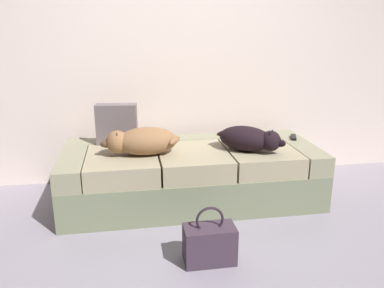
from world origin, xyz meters
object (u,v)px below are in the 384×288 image
(tv_remote, at_px, (293,137))
(handbag, at_px, (210,243))
(dog_dark, at_px, (250,139))
(throw_pillow, at_px, (117,124))
(couch, at_px, (191,174))
(dog_tan, at_px, (142,141))

(tv_remote, distance_m, handbag, 1.50)
(dog_dark, distance_m, throw_pillow, 1.12)
(tv_remote, bearing_deg, couch, -151.35)
(dog_dark, bearing_deg, dog_tan, 176.97)
(couch, relative_size, dog_tan, 3.29)
(couch, height_order, tv_remote, tv_remote)
(dog_dark, relative_size, tv_remote, 3.54)
(dog_dark, xyz_separation_m, throw_pillow, (-1.05, 0.39, 0.07))
(dog_dark, bearing_deg, couch, 161.51)
(handbag, bearing_deg, throw_pillow, 115.46)
(tv_remote, bearing_deg, handbag, -112.16)
(dog_dark, relative_size, throw_pillow, 1.56)
(couch, xyz_separation_m, handbag, (-0.04, -0.93, -0.10))
(couch, xyz_separation_m, tv_remote, (0.95, 0.13, 0.24))
(throw_pillow, bearing_deg, handbag, -64.54)
(tv_remote, xyz_separation_m, handbag, (-0.99, -1.06, -0.35))
(tv_remote, relative_size, throw_pillow, 0.44)
(couch, distance_m, tv_remote, 0.99)
(dog_dark, height_order, throw_pillow, throw_pillow)
(dog_tan, bearing_deg, throw_pillow, 119.11)
(throw_pillow, height_order, handbag, throw_pillow)
(dog_tan, xyz_separation_m, dog_dark, (0.86, -0.05, -0.01))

